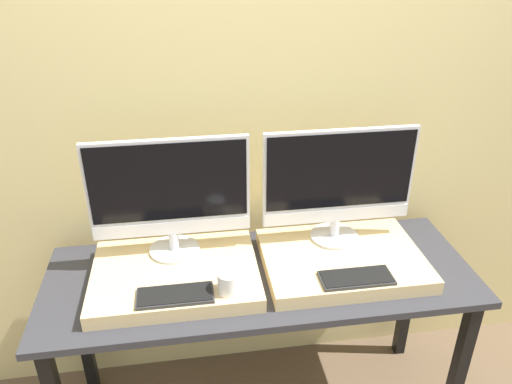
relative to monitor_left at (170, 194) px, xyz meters
The scene contains 9 objects.
wall_back 0.46m from the monitor_left, 37.56° to the left, with size 8.00×0.04×2.60m.
workbench 0.54m from the monitor_left, 20.24° to the right, with size 1.70×0.62×0.79m.
wooden_riser_left 0.32m from the monitor_left, 90.00° to the right, with size 0.63×0.47×0.06m.
monitor_left is the anchor object (origin of this frame).
keyboard_left 0.39m from the monitor_left, 90.00° to the right, with size 0.27×0.12×0.01m.
mug 0.41m from the monitor_left, 56.69° to the right, with size 0.08×0.08×0.08m.
wooden_riser_right 0.74m from the monitor_left, 10.45° to the right, with size 0.63×0.47×0.06m.
monitor_right 0.67m from the monitor_left, ahead, with size 0.61×0.20×0.48m.
keyboard_right 0.77m from the monitor_left, 23.54° to the right, with size 0.27×0.12×0.01m.
Camera 1 is at (-0.26, -1.28, 2.00)m, focal length 35.00 mm.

